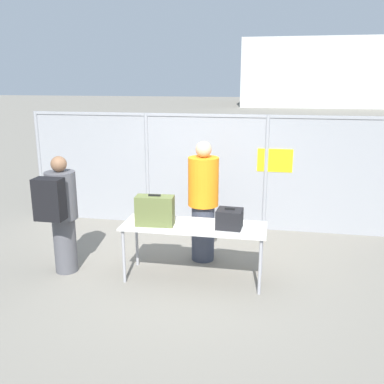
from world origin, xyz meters
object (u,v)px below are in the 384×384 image
(suitcase_olive, at_px, (155,211))
(suitcase_black, at_px, (229,219))
(security_worker_near, at_px, (203,200))
(inspection_table, at_px, (194,230))
(traveler_hooded, at_px, (60,211))
(utility_trailer, at_px, (323,179))

(suitcase_olive, distance_m, suitcase_black, 0.98)
(suitcase_olive, relative_size, security_worker_near, 0.29)
(inspection_table, relative_size, security_worker_near, 1.06)
(suitcase_black, height_order, traveler_hooded, traveler_hooded)
(utility_trailer, bearing_deg, inspection_table, -115.20)
(inspection_table, distance_m, suitcase_olive, 0.57)
(suitcase_olive, distance_m, security_worker_near, 0.91)
(inspection_table, distance_m, security_worker_near, 0.70)
(suitcase_black, height_order, security_worker_near, security_worker_near)
(inspection_table, bearing_deg, security_worker_near, 88.68)
(suitcase_black, relative_size, utility_trailer, 0.10)
(suitcase_olive, bearing_deg, suitcase_black, 4.23)
(suitcase_black, bearing_deg, utility_trailer, 69.95)
(inspection_table, xyz_separation_m, security_worker_near, (0.02, 0.66, 0.22))
(traveler_hooded, bearing_deg, utility_trailer, 36.50)
(security_worker_near, bearing_deg, inspection_table, 99.09)
(suitcase_black, xyz_separation_m, traveler_hooded, (-2.27, -0.14, 0.02))
(suitcase_olive, xyz_separation_m, utility_trailer, (2.61, 4.57, -0.52))
(traveler_hooded, relative_size, security_worker_near, 0.92)
(suitcase_olive, relative_size, utility_trailer, 0.16)
(traveler_hooded, bearing_deg, inspection_table, -8.41)
(utility_trailer, bearing_deg, suitcase_black, -110.05)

